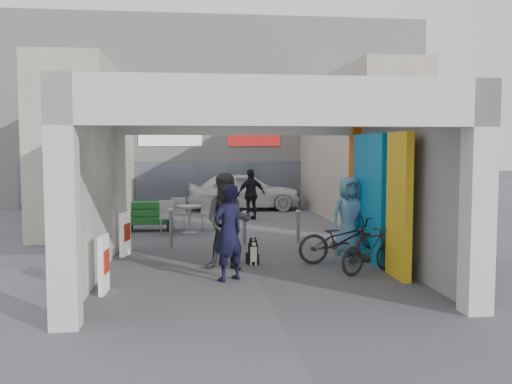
{
  "coord_description": "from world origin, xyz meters",
  "views": [
    {
      "loc": [
        -1.3,
        -12.0,
        2.51
      ],
      "look_at": [
        0.26,
        1.0,
        1.47
      ],
      "focal_mm": 40.0,
      "sensor_mm": 36.0,
      "label": 1
    }
  ],
  "objects": [
    {
      "name": "crate_stack",
      "position": [
        0.21,
        8.09,
        0.28
      ],
      "size": [
        0.53,
        0.46,
        0.56
      ],
      "rotation": [
        0.0,
        0.0,
        -0.29
      ],
      "color": "#1A5719",
      "rests_on": "ground"
    },
    {
      "name": "produce_stand",
      "position": [
        -2.45,
        5.25,
        0.34
      ],
      "size": [
        1.3,
        0.7,
        0.86
      ],
      "rotation": [
        0.0,
        0.0,
        0.04
      ],
      "color": "black",
      "rests_on": "ground"
    },
    {
      "name": "bicycle_rear",
      "position": [
        2.28,
        -1.18,
        0.46
      ],
      "size": [
        1.56,
        1.09,
        0.92
      ],
      "primitive_type": "imported",
      "rotation": [
        0.0,
        0.0,
        2.05
      ],
      "color": "black",
      "rests_on": "ground"
    },
    {
      "name": "white_van",
      "position": [
        0.91,
        10.55,
        0.76
      ],
      "size": [
        4.52,
        1.89,
        1.53
      ],
      "primitive_type": "imported",
      "rotation": [
        0.0,
        0.0,
        1.59
      ],
      "color": "silver",
      "rests_on": "ground"
    },
    {
      "name": "far_building",
      "position": [
        -0.0,
        13.99,
        3.99
      ],
      "size": [
        18.0,
        4.08,
        8.0
      ],
      "color": "silver",
      "rests_on": "ground"
    },
    {
      "name": "plaza_bldg_left",
      "position": [
        -4.5,
        7.5,
        2.5
      ],
      "size": [
        2.0,
        9.0,
        5.0
      ],
      "primitive_type": "cube",
      "color": "#BEB69D",
      "rests_on": "ground"
    },
    {
      "name": "plaza_bldg_right",
      "position": [
        4.5,
        7.5,
        2.5
      ],
      "size": [
        2.0,
        9.0,
        5.0
      ],
      "primitive_type": "cube",
      "color": "#BEB69D",
      "rests_on": "ground"
    },
    {
      "name": "man_crates",
      "position": [
        0.87,
        7.46,
        0.88
      ],
      "size": [
        1.11,
        0.75,
        1.76
      ],
      "primitive_type": "imported",
      "rotation": [
        0.0,
        0.0,
        3.48
      ],
      "color": "black",
      "rests_on": "ground"
    },
    {
      "name": "man_back_turned",
      "position": [
        -0.5,
        -0.47,
        0.99
      ],
      "size": [
        1.09,
        0.93,
        1.98
      ],
      "primitive_type": "imported",
      "rotation": [
        0.0,
        0.0,
        -0.2
      ],
      "color": "#39393B",
      "rests_on": "ground"
    },
    {
      "name": "border_collie",
      "position": [
        0.07,
        -0.05,
        0.24
      ],
      "size": [
        0.23,
        0.44,
        0.61
      ],
      "rotation": [
        0.0,
        0.0,
        0.15
      ],
      "color": "black",
      "rests_on": "ground"
    },
    {
      "name": "man_elderly",
      "position": [
        2.41,
        0.76,
        0.91
      ],
      "size": [
        1.0,
        0.76,
        1.83
      ],
      "primitive_type": "imported",
      "rotation": [
        0.0,
        0.0,
        0.21
      ],
      "color": "#5587A6",
      "rests_on": "ground"
    },
    {
      "name": "bollard_center",
      "position": [
        0.14,
        2.49,
        0.42
      ],
      "size": [
        0.09,
        0.09,
        0.85
      ],
      "primitive_type": "cylinder",
      "color": "gray",
      "rests_on": "ground"
    },
    {
      "name": "advert_board_near",
      "position": [
        -2.75,
        -2.11,
        0.51
      ],
      "size": [
        0.13,
        0.55,
        1.0
      ],
      "rotation": [
        0.0,
        0.0,
        -0.07
      ],
      "color": "silver",
      "rests_on": "ground"
    },
    {
      "name": "bicycle_front",
      "position": [
        1.99,
        -0.12,
        0.51
      ],
      "size": [
        1.98,
        0.82,
        1.01
      ],
      "primitive_type": "imported",
      "rotation": [
        0.0,
        0.0,
        1.65
      ],
      "color": "black",
      "rests_on": "ground"
    },
    {
      "name": "advert_board_far",
      "position": [
        -2.75,
        1.3,
        0.51
      ],
      "size": [
        0.21,
        0.55,
        1.0
      ],
      "rotation": [
        0.0,
        0.0,
        -0.24
      ],
      "color": "silver",
      "rests_on": "ground"
    },
    {
      "name": "man_with_dog",
      "position": [
        -0.56,
        -1.45,
        0.91
      ],
      "size": [
        0.79,
        0.74,
        1.82
      ],
      "primitive_type": "imported",
      "rotation": [
        0.0,
        0.0,
        3.76
      ],
      "color": "black",
      "rests_on": "ground"
    },
    {
      "name": "cafe_set",
      "position": [
        -1.38,
        4.89,
        0.34
      ],
      "size": [
        1.61,
        1.3,
        0.97
      ],
      "rotation": [
        0.0,
        0.0,
        0.24
      ],
      "color": "#9A9A9F",
      "rests_on": "ground"
    },
    {
      "name": "bollard_left",
      "position": [
        -1.73,
        2.36,
        0.47
      ],
      "size": [
        0.09,
        0.09,
        0.95
      ],
      "primitive_type": "cylinder",
      "color": "gray",
      "rests_on": "ground"
    },
    {
      "name": "arcade_canopy",
      "position": [
        0.54,
        -0.82,
        2.3
      ],
      "size": [
        6.4,
        6.45,
        6.4
      ],
      "color": "beige",
      "rests_on": "ground"
    },
    {
      "name": "ground",
      "position": [
        0.0,
        0.0,
        0.0
      ],
      "size": [
        90.0,
        90.0,
        0.0
      ],
      "primitive_type": "plane",
      "color": "#4E4E53",
      "rests_on": "ground"
    },
    {
      "name": "bollard_right",
      "position": [
        1.57,
        2.56,
        0.42
      ],
      "size": [
        0.09,
        0.09,
        0.85
      ],
      "primitive_type": "cylinder",
      "color": "gray",
      "rests_on": "ground"
    }
  ]
}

